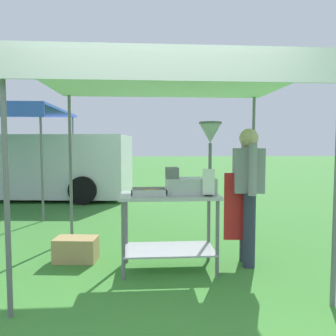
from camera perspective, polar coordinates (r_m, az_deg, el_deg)
The scene contains 9 objects.
ground_plane at distance 8.61m, azimuth -3.41°, elevation -5.47°, with size 70.00×70.00×0.00m, color #3D7F33.
stall_canopy at distance 3.75m, azimuth 0.11°, elevation 14.86°, with size 2.95×2.38×2.20m.
donut_cart at distance 3.67m, azimuth 0.21°, elevation -8.46°, with size 1.10×0.59×0.87m.
donut_tray at distance 3.57m, azimuth -3.39°, elevation -4.41°, with size 0.38×0.30×0.07m.
donut_fryer at distance 3.61m, azimuth 4.83°, elevation -0.14°, with size 0.63×0.28×0.81m.
menu_sign at distance 3.48m, azimuth 7.22°, elevation -2.88°, with size 0.13×0.05×0.29m.
vendor at distance 3.90m, azimuth 13.94°, elevation -3.59°, with size 0.46×0.54×1.61m.
supply_crate at distance 4.20m, azimuth -16.00°, elevation -13.71°, with size 0.53×0.35×0.29m.
van_white at distance 9.38m, azimuth -22.30°, elevation 0.41°, with size 5.07×2.45×1.69m.
Camera 1 is at (-0.05, -2.50, 1.41)m, focal length 34.31 mm.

